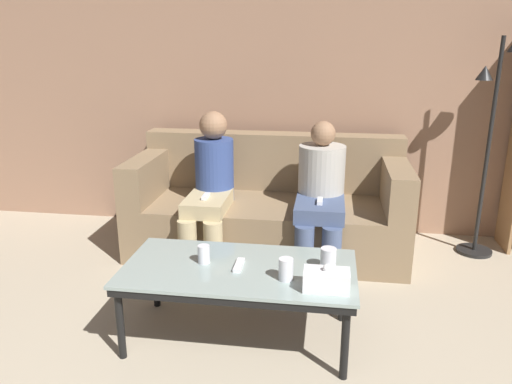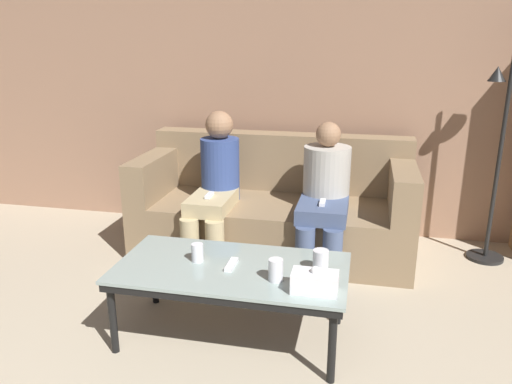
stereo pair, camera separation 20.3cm
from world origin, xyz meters
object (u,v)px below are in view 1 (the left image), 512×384
Objects in this scene: cup_near_right at (286,269)px; cup_far_center at (204,254)px; standing_lamp at (494,125)px; coffee_table at (238,274)px; seated_person_left_end at (211,185)px; cup_near_left at (328,258)px; tissue_box at (326,280)px; couch at (269,208)px; seated_person_mid_left at (321,191)px; game_remote at (238,265)px.

cup_near_right is 0.47m from cup_far_center.
coffee_table is at bearing -138.84° from standing_lamp.
seated_person_left_end reaches higher than coffee_table.
tissue_box is at bearing -91.40° from cup_near_left.
couch is 2.00× the size of seated_person_mid_left.
seated_person_left_end is (-0.65, 1.14, 0.08)m from cup_near_right.
coffee_table is 1.13m from seated_person_mid_left.
standing_lamp reaches higher than cup_near_left.
seated_person_mid_left is at bearing -29.84° from couch.
couch is 9.30× the size of tissue_box.
game_remote is at bearing -110.99° from seated_person_mid_left.
cup_near_right is 1.16m from seated_person_mid_left.
seated_person_mid_left is (0.14, 1.15, 0.06)m from cup_near_right.
coffee_table is at bearing -86.31° from game_remote.
standing_lamp is at bearing 41.16° from coffee_table.
coffee_table is 0.76× the size of standing_lamp.
tissue_box is at bearing -17.44° from cup_far_center.
seated_person_left_end reaches higher than game_remote.
seated_person_mid_left is (0.40, 1.04, 0.11)m from game_remote.
cup_far_center is 0.09× the size of seated_person_left_end.
standing_lamp is 1.57× the size of seated_person_mid_left.
couch is at bearing 89.80° from game_remote.
couch is 1.27× the size of standing_lamp.
tissue_box reaches higher than coffee_table.
standing_lamp reaches higher than tissue_box.
seated_person_left_end is (-1.99, -0.37, -0.42)m from standing_lamp.
cup_near_right is 1.32m from seated_person_left_end.
couch is 1.28m from game_remote.
coffee_table is at bearing -110.99° from seated_person_mid_left.
standing_lamp is at bearing 49.90° from cup_near_left.
couch is at bearing 89.80° from coffee_table.
seated_person_left_end is (-0.85, 1.21, 0.08)m from tissue_box.
cup_far_center is at bearing -177.42° from cup_near_left.
cup_near_right reaches higher than cup_near_left.
cup_far_center is 0.68m from tissue_box.
seated_person_mid_left is (0.59, 1.02, 0.07)m from cup_far_center.
cup_near_right is 0.29m from game_remote.
cup_near_left is at bearing 2.58° from cup_far_center.
tissue_box is at bearing -125.79° from standing_lamp.
standing_lamp is at bearing 16.54° from seated_person_mid_left.
tissue_box is (0.46, -0.18, 0.09)m from coffee_table.
couch is 13.64× the size of game_remote.
seated_person_left_end is at bearing 110.82° from coffee_table.
seated_person_left_end reaches higher than couch.
cup_near_right is 0.07× the size of standing_lamp.
seated_person_mid_left reaches higher than coffee_table.
cup_far_center is 1.18m from seated_person_mid_left.
couch is 18.04× the size of cup_near_right.
standing_lamp is (1.60, 1.40, 0.55)m from game_remote.
cup_far_center is 0.66× the size of game_remote.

